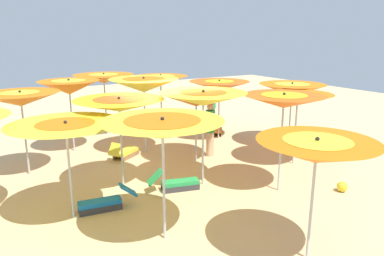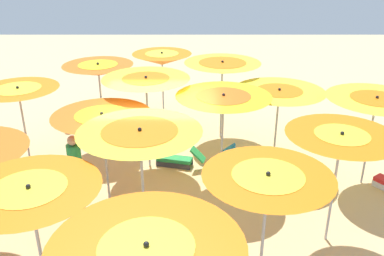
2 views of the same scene
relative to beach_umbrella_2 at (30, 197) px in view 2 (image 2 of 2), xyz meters
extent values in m
cube|color=#D1B57F|center=(3.42, -1.58, -2.17)|extent=(37.76, 37.76, 0.04)
cone|color=orange|center=(0.00, 0.00, -0.01)|extent=(2.03, 2.03, 0.30)
cone|color=yellow|center=(0.00, 0.00, 0.07)|extent=(1.07, 1.07, 0.16)
sphere|color=black|center=(0.00, 0.00, 0.18)|extent=(0.07, 0.07, 0.07)
cone|color=yellow|center=(-1.26, -1.77, 0.11)|extent=(1.10, 1.10, 0.16)
sphere|color=black|center=(-1.26, -1.77, 0.21)|extent=(0.07, 0.07, 0.07)
cylinder|color=#B2B2B7|center=(4.87, 2.04, -1.16)|extent=(0.05, 0.05, 1.98)
cone|color=orange|center=(4.87, 2.04, -0.17)|extent=(2.01, 2.01, 0.31)
cone|color=yellow|center=(4.87, 2.04, -0.10)|extent=(1.13, 1.13, 0.17)
sphere|color=black|center=(4.87, 2.04, 0.01)|extent=(0.07, 0.07, 0.07)
cylinder|color=#B2B2B7|center=(3.18, -0.37, -1.19)|extent=(0.05, 0.05, 1.91)
cone|color=orange|center=(3.18, -0.37, -0.24)|extent=(2.12, 2.12, 0.40)
cone|color=yellow|center=(3.18, -0.37, -0.14)|extent=(1.14, 1.14, 0.21)
sphere|color=black|center=(3.18, -0.37, -0.01)|extent=(0.07, 0.07, 0.07)
cylinder|color=#B2B2B7|center=(1.63, -1.37, -1.04)|extent=(0.05, 0.05, 2.22)
cone|color=yellow|center=(1.63, -1.37, 0.07)|extent=(2.20, 2.20, 0.43)
cone|color=orange|center=(1.63, -1.37, 0.16)|extent=(1.35, 1.35, 0.26)
sphere|color=black|center=(1.63, -1.37, 0.32)|extent=(0.07, 0.07, 0.07)
cylinder|color=#B2B2B7|center=(0.25, -3.38, -1.08)|extent=(0.05, 0.05, 2.13)
cone|color=orange|center=(0.25, -3.38, -0.02)|extent=(1.93, 1.93, 0.44)
cone|color=yellow|center=(0.25, -3.38, 0.09)|extent=(1.06, 1.06, 0.24)
sphere|color=black|center=(0.25, -3.38, 0.23)|extent=(0.07, 0.07, 0.07)
cylinder|color=#B2B2B7|center=(6.09, 0.28, -1.03)|extent=(0.05, 0.05, 2.25)
cone|color=orange|center=(6.09, 0.28, 0.10)|extent=(1.93, 1.93, 0.31)
cone|color=yellow|center=(6.09, 0.28, 0.18)|extent=(1.07, 1.07, 0.17)
sphere|color=black|center=(6.09, 0.28, 0.29)|extent=(0.07, 0.07, 0.07)
cylinder|color=#B2B2B7|center=(4.81, -1.15, -1.03)|extent=(0.05, 0.05, 2.25)
cone|color=yellow|center=(4.81, -1.15, 0.09)|extent=(2.17, 2.17, 0.34)
cone|color=orange|center=(4.81, -1.15, 0.18)|extent=(1.16, 1.16, 0.18)
sphere|color=black|center=(4.81, -1.15, 0.29)|extent=(0.07, 0.07, 0.07)
cylinder|color=#B2B2B7|center=(3.92, -2.99, -1.09)|extent=(0.05, 0.05, 2.12)
cone|color=yellow|center=(3.92, -2.99, -0.03)|extent=(2.19, 2.19, 0.30)
cone|color=orange|center=(3.92, -2.99, 0.04)|extent=(1.25, 1.25, 0.17)
sphere|color=black|center=(3.92, -2.99, 0.15)|extent=(0.07, 0.07, 0.07)
cylinder|color=#B2B2B7|center=(1.78, -4.96, -1.09)|extent=(0.05, 0.05, 2.12)
cone|color=orange|center=(1.78, -4.96, -0.03)|extent=(2.02, 2.02, 0.36)
cone|color=yellow|center=(1.78, -4.96, 0.07)|extent=(0.98, 0.98, 0.18)
sphere|color=black|center=(1.78, -4.96, 0.18)|extent=(0.07, 0.07, 0.07)
cylinder|color=#B2B2B7|center=(8.46, -1.30, -1.18)|extent=(0.05, 0.05, 1.94)
cone|color=orange|center=(8.46, -1.30, -0.21)|extent=(1.95, 1.95, 0.38)
cone|color=yellow|center=(8.46, -1.30, -0.12)|extent=(1.10, 1.10, 0.21)
sphere|color=black|center=(8.46, -1.30, 0.01)|extent=(0.07, 0.07, 0.07)
cylinder|color=#B2B2B7|center=(6.64, -3.15, -1.07)|extent=(0.05, 0.05, 2.15)
cone|color=yellow|center=(6.64, -3.15, 0.00)|extent=(2.20, 2.20, 0.33)
cone|color=orange|center=(6.64, -3.15, 0.07)|extent=(1.36, 1.36, 0.21)
sphere|color=black|center=(6.64, -3.15, 0.20)|extent=(0.07, 0.07, 0.07)
cylinder|color=#B2B2B7|center=(4.93, -4.47, -1.20)|extent=(0.05, 0.05, 1.91)
cone|color=yellow|center=(4.93, -4.47, -0.24)|extent=(2.29, 2.29, 0.30)
cone|color=orange|center=(4.93, -4.47, -0.16)|extent=(1.16, 1.16, 0.15)
sphere|color=black|center=(4.93, -4.47, -0.06)|extent=(0.07, 0.07, 0.07)
cylinder|color=#B2B2B7|center=(3.93, -6.47, -1.14)|extent=(0.05, 0.05, 2.03)
cone|color=yellow|center=(3.93, -6.47, -0.12)|extent=(2.28, 2.28, 0.36)
cone|color=orange|center=(3.93, -6.47, -0.03)|extent=(1.18, 1.18, 0.19)
sphere|color=black|center=(3.93, -6.47, 0.09)|extent=(0.07, 0.07, 0.07)
cube|color=#333338|center=(4.66, -1.78, -2.08)|extent=(0.26, 0.91, 0.14)
cube|color=#333338|center=(4.95, -1.85, -2.08)|extent=(0.26, 0.91, 0.14)
cube|color=green|center=(4.81, -1.81, -1.96)|extent=(0.51, 0.98, 0.10)
cube|color=green|center=(4.65, -2.43, -1.75)|extent=(0.38, 0.44, 0.36)
cube|color=#333338|center=(5.03, -3.90, -2.08)|extent=(0.15, 0.93, 0.14)
cube|color=#333338|center=(4.75, -3.86, -2.08)|extent=(0.15, 0.93, 0.14)
cube|color=#1972B7|center=(4.89, -3.88, -1.96)|extent=(0.40, 0.96, 0.10)
cube|color=#1972B7|center=(4.97, -3.25, -1.77)|extent=(0.33, 0.42, 0.31)
cube|color=olive|center=(1.61, -2.21, -2.08)|extent=(0.49, 0.74, 0.14)
cube|color=olive|center=(1.91, -2.02, -2.08)|extent=(0.49, 0.74, 0.14)
cube|color=yellow|center=(1.76, -2.11, -1.96)|extent=(0.76, 0.92, 0.10)
cube|color=yellow|center=(2.05, -2.57, -1.74)|extent=(0.44, 0.42, 0.37)
cylinder|color=#D8A87F|center=(2.99, 0.26, -1.75)|extent=(0.24, 0.24, 0.80)
cylinder|color=green|center=(2.99, 0.26, -1.01)|extent=(0.30, 0.30, 0.70)
sphere|color=#D8A87F|center=(2.99, 0.26, -0.55)|extent=(0.22, 0.22, 0.22)
sphere|color=yellow|center=(6.96, 1.58, -2.02)|extent=(0.26, 0.26, 0.26)
camera|label=1|loc=(12.20, -5.82, 1.61)|focal=33.75mm
camera|label=2|loc=(-4.97, -2.28, 3.26)|focal=39.01mm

